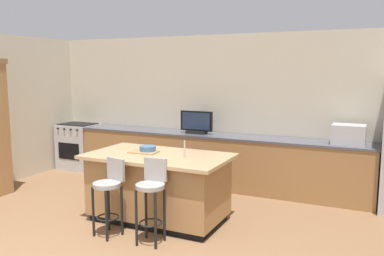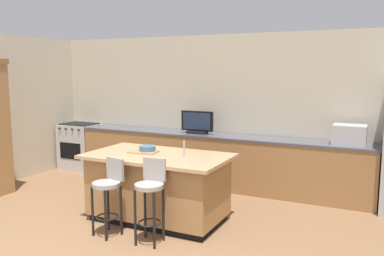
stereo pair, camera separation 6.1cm
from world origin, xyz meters
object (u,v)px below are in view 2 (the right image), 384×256
range_oven (80,146)px  cutting_board (143,152)px  bar_stool_right (150,193)px  kitchen_island (158,187)px  cell_phone (136,151)px  microwave (349,135)px  fruit_bowl (147,149)px  bar_stool_left (108,190)px  tv_monitor (197,123)px

range_oven → cutting_board: (2.73, -1.82, 0.45)m
bar_stool_right → cutting_board: 0.93m
kitchen_island → cell_phone: (-0.38, 0.05, 0.45)m
microwave → bar_stool_right: size_ratio=0.48×
fruit_bowl → bar_stool_left: bearing=-95.9°
cutting_board → fruit_bowl: bearing=54.8°
kitchen_island → bar_stool_right: (0.30, -0.67, 0.14)m
kitchen_island → tv_monitor: (-0.26, 1.79, 0.64)m
bar_stool_right → fruit_bowl: bar_stool_right is taller
microwave → bar_stool_right: 3.22m
range_oven → microwave: (5.22, 0.00, 0.60)m
tv_monitor → bar_stool_right: size_ratio=0.60×
microwave → bar_stool_left: bearing=-134.8°
tv_monitor → microwave: bearing=1.2°
bar_stool_left → fruit_bowl: size_ratio=4.26×
tv_monitor → cutting_board: bearing=-89.4°
tv_monitor → bar_stool_right: 2.57m
tv_monitor → fruit_bowl: 1.72m
kitchen_island → bar_stool_right: bearing=-66.3°
cell_phone → tv_monitor: bearing=78.8°
range_oven → bar_stool_left: bar_stool_left is taller
range_oven → microwave: size_ratio=1.96×
microwave → fruit_bowl: size_ratio=2.14×
cell_phone → cutting_board: bearing=-16.6°
range_oven → fruit_bowl: bearing=-32.6°
bar_stool_right → cutting_board: size_ratio=2.65×
bar_stool_right → tv_monitor: bearing=97.9°
tv_monitor → bar_stool_left: tv_monitor is taller
microwave → cell_phone: size_ratio=3.20×
range_oven → fruit_bowl: fruit_bowl is taller
range_oven → kitchen_island: bearing=-31.8°
kitchen_island → fruit_bowl: size_ratio=8.56×
kitchen_island → range_oven: bearing=148.2°
bar_stool_left → bar_stool_right: size_ratio=0.95×
tv_monitor → fruit_bowl: tv_monitor is taller
bar_stool_right → microwave: bearing=47.4°
bar_stool_right → fruit_bowl: (-0.50, 0.75, 0.35)m
range_oven → cell_phone: (2.60, -1.80, 0.45)m
bar_stool_right → cutting_board: bearing=123.0°
kitchen_island → bar_stool_right: size_ratio=1.92×
cutting_board → bar_stool_left: bearing=-93.6°
bar_stool_left → cutting_board: bearing=98.9°
fruit_bowl → cell_phone: fruit_bowl is taller
kitchen_island → bar_stool_left: 0.77m
tv_monitor → cutting_board: size_ratio=1.58×
kitchen_island → cutting_board: (-0.24, 0.02, 0.45)m
tv_monitor → bar_stool_left: 2.55m
range_oven → tv_monitor: size_ratio=1.58×
tv_monitor → bar_stool_left: bearing=-90.6°
fruit_bowl → cell_phone: size_ratio=1.49×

